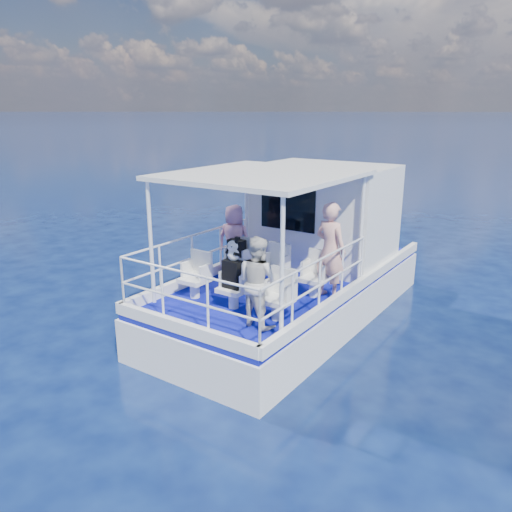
{
  "coord_description": "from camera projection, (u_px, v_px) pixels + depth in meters",
  "views": [
    {
      "loc": [
        4.95,
        -7.62,
        4.26
      ],
      "look_at": [
        -0.0,
        -0.4,
        1.68
      ],
      "focal_mm": 35.0,
      "sensor_mm": 36.0,
      "label": 1
    }
  ],
  "objects": [
    {
      "name": "panda",
      "position": [
        233.0,
        250.0,
        8.49
      ],
      "size": [
        0.24,
        0.2,
        0.37
      ],
      "primitive_type": null,
      "color": "white",
      "rests_on": "backpack_center"
    },
    {
      "name": "seat_port_fwd",
      "position": [
        237.0,
        270.0,
        10.26
      ],
      "size": [
        0.48,
        0.46,
        0.38
      ],
      "primitive_type": "cube",
      "color": "silver",
      "rests_on": "deck"
    },
    {
      "name": "cabin",
      "position": [
        324.0,
        214.0,
        11.18
      ],
      "size": [
        2.85,
        2.0,
        2.2
      ],
      "primitive_type": "cube",
      "color": "white",
      "rests_on": "deck"
    },
    {
      "name": "seat_center_fwd",
      "position": [
        273.0,
        278.0,
        9.77
      ],
      "size": [
        0.48,
        0.46,
        0.38
      ],
      "primitive_type": "cube",
      "color": "silver",
      "rests_on": "deck"
    },
    {
      "name": "ground",
      "position": [
        267.0,
        332.0,
        9.92
      ],
      "size": [
        2000.0,
        2000.0,
        0.0
      ],
      "primitive_type": "plane",
      "color": "#08143E",
      "rests_on": "ground"
    },
    {
      "name": "hull",
      "position": [
        293.0,
        316.0,
        10.71
      ],
      "size": [
        3.0,
        7.0,
        1.6
      ],
      "primitive_type": "cube",
      "color": "white",
      "rests_on": "ground"
    },
    {
      "name": "backpack_center",
      "position": [
        233.0,
        274.0,
        8.6
      ],
      "size": [
        0.33,
        0.19,
        0.5
      ],
      "primitive_type": "cube",
      "color": "black",
      "rests_on": "seat_center_aft"
    },
    {
      "name": "railings",
      "position": [
        251.0,
        273.0,
        9.07
      ],
      "size": [
        2.84,
        3.59,
        1.0
      ],
      "primitive_type": null,
      "color": "white",
      "rests_on": "deck"
    },
    {
      "name": "seat_stbd_aft",
      "position": [
        277.0,
        309.0,
        8.25
      ],
      "size": [
        0.48,
        0.46,
        0.38
      ],
      "primitive_type": "cube",
      "color": "silver",
      "rests_on": "deck"
    },
    {
      "name": "seat_center_aft",
      "position": [
        234.0,
        298.0,
        8.74
      ],
      "size": [
        0.48,
        0.46,
        0.38
      ],
      "primitive_type": "cube",
      "color": "silver",
      "rests_on": "deck"
    },
    {
      "name": "canopy_posts",
      "position": [
        261.0,
        237.0,
        9.16
      ],
      "size": [
        2.77,
        2.97,
        2.2
      ],
      "color": "white",
      "rests_on": "deck"
    },
    {
      "name": "passenger_port_fwd",
      "position": [
        234.0,
        240.0,
        10.4
      ],
      "size": [
        0.64,
        0.52,
        1.49
      ],
      "primitive_type": "imported",
      "rotation": [
        0.0,
        0.0,
        3.39
      ],
      "color": "#C8819B",
      "rests_on": "deck"
    },
    {
      "name": "backpack_port",
      "position": [
        237.0,
        251.0,
        10.1
      ],
      "size": [
        0.35,
        0.2,
        0.46
      ],
      "primitive_type": "cube",
      "color": "black",
      "rests_on": "seat_port_fwd"
    },
    {
      "name": "canopy",
      "position": [
        262.0,
        175.0,
        8.88
      ],
      "size": [
        3.0,
        3.2,
        0.08
      ],
      "primitive_type": "cube",
      "color": "white",
      "rests_on": "cabin"
    },
    {
      "name": "deck",
      "position": [
        294.0,
        278.0,
        10.47
      ],
      "size": [
        2.9,
        6.9,
        0.1
      ],
      "primitive_type": "cube",
      "color": "#090D81",
      "rests_on": "hull"
    },
    {
      "name": "compact_camera",
      "position": [
        237.0,
        238.0,
        10.03
      ],
      "size": [
        0.1,
        0.06,
        0.06
      ],
      "primitive_type": "cube",
      "color": "black",
      "rests_on": "backpack_port"
    },
    {
      "name": "seat_stbd_fwd",
      "position": [
        314.0,
        287.0,
        9.28
      ],
      "size": [
        0.48,
        0.46,
        0.38
      ],
      "primitive_type": "cube",
      "color": "silver",
      "rests_on": "deck"
    },
    {
      "name": "passenger_stbd_aft",
      "position": [
        257.0,
        282.0,
        7.9
      ],
      "size": [
        0.81,
        0.68,
        1.48
      ],
      "primitive_type": "imported",
      "rotation": [
        0.0,
        0.0,
        2.96
      ],
      "color": "silver",
      "rests_on": "deck"
    },
    {
      "name": "passenger_stbd_fwd",
      "position": [
        330.0,
        250.0,
        9.08
      ],
      "size": [
        0.73,
        0.56,
        1.79
      ],
      "primitive_type": "imported",
      "rotation": [
        0.0,
        0.0,
        2.92
      ],
      "color": "#ECA698",
      "rests_on": "deck"
    },
    {
      "name": "seat_port_aft",
      "position": [
        195.0,
        288.0,
        9.23
      ],
      "size": [
        0.48,
        0.46,
        0.38
      ],
      "primitive_type": "cube",
      "color": "silver",
      "rests_on": "deck"
    }
  ]
}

